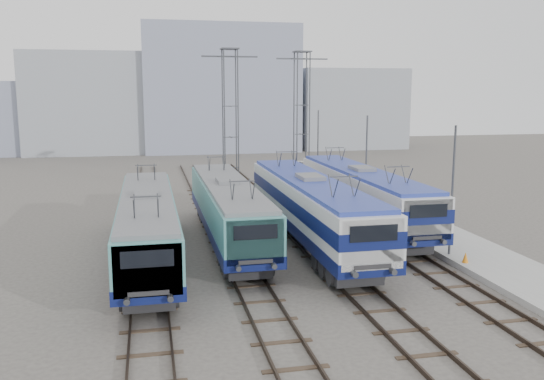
% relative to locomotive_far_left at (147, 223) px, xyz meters
% --- Properties ---
extents(ground, '(160.00, 160.00, 0.00)m').
position_rel_locomotive_far_left_xyz_m(ground, '(6.75, -4.37, -2.16)').
color(ground, '#514C47').
extents(platform, '(4.00, 70.00, 0.30)m').
position_rel_locomotive_far_left_xyz_m(platform, '(16.95, 3.63, -2.01)').
color(platform, '#9E9E99').
rests_on(platform, ground).
extents(locomotive_far_left, '(2.74, 17.32, 3.26)m').
position_rel_locomotive_far_left_xyz_m(locomotive_far_left, '(0.00, 0.00, 0.00)').
color(locomotive_far_left, '#0D164D').
rests_on(locomotive_far_left, ground).
extents(locomotive_center_left, '(2.77, 17.46, 3.29)m').
position_rel_locomotive_far_left_xyz_m(locomotive_center_left, '(4.50, 3.06, 0.02)').
color(locomotive_center_left, '#0D164D').
rests_on(locomotive_center_left, ground).
extents(locomotive_center_right, '(2.98, 18.86, 3.55)m').
position_rel_locomotive_far_left_xyz_m(locomotive_center_right, '(9.00, 1.74, 0.23)').
color(locomotive_center_right, '#0D164D').
rests_on(locomotive_center_right, ground).
extents(locomotive_far_right, '(2.88, 18.19, 3.42)m').
position_rel_locomotive_far_left_xyz_m(locomotive_far_right, '(13.50, 5.46, 0.16)').
color(locomotive_far_right, '#0D164D').
rests_on(locomotive_far_right, ground).
extents(catenary_tower_west, '(4.50, 1.20, 12.00)m').
position_rel_locomotive_far_left_xyz_m(catenary_tower_west, '(6.75, 17.63, 4.48)').
color(catenary_tower_west, '#3F4247').
rests_on(catenary_tower_west, ground).
extents(catenary_tower_east, '(4.50, 1.20, 12.00)m').
position_rel_locomotive_far_left_xyz_m(catenary_tower_east, '(13.25, 19.63, 4.48)').
color(catenary_tower_east, '#3F4247').
rests_on(catenary_tower_east, ground).
extents(mast_front, '(0.12, 0.12, 7.00)m').
position_rel_locomotive_far_left_xyz_m(mast_front, '(15.35, -2.37, 1.34)').
color(mast_front, '#3F4247').
rests_on(mast_front, ground).
extents(mast_mid, '(0.12, 0.12, 7.00)m').
position_rel_locomotive_far_left_xyz_m(mast_mid, '(15.35, 9.63, 1.34)').
color(mast_mid, '#3F4247').
rests_on(mast_mid, ground).
extents(mast_rear, '(0.12, 0.12, 7.00)m').
position_rel_locomotive_far_left_xyz_m(mast_rear, '(15.35, 21.63, 1.34)').
color(mast_rear, '#3F4247').
rests_on(mast_rear, ground).
extents(safety_cone, '(0.31, 0.31, 0.53)m').
position_rel_locomotive_far_left_xyz_m(safety_cone, '(15.36, -3.92, -1.60)').
color(safety_cone, orange).
rests_on(safety_cone, platform).
extents(building_west, '(18.00, 12.00, 14.00)m').
position_rel_locomotive_far_left_xyz_m(building_west, '(-7.25, 57.63, 4.84)').
color(building_west, '#949AA3').
rests_on(building_west, ground).
extents(building_center, '(22.00, 14.00, 18.00)m').
position_rel_locomotive_far_left_xyz_m(building_center, '(10.75, 57.63, 6.84)').
color(building_center, '#858CA4').
rests_on(building_center, ground).
extents(building_east, '(16.00, 12.00, 12.00)m').
position_rel_locomotive_far_left_xyz_m(building_east, '(30.75, 57.63, 3.84)').
color(building_east, '#949AA3').
rests_on(building_east, ground).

